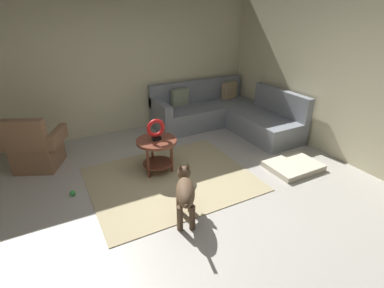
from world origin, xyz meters
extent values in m
cube|color=#B7B2A8|center=(0.00, 0.00, -0.05)|extent=(6.00, 6.00, 0.10)
cube|color=beige|center=(0.00, 2.94, 1.35)|extent=(6.00, 0.12, 2.70)
cube|color=beige|center=(2.94, 0.00, 1.35)|extent=(0.12, 6.00, 2.70)
cube|color=tan|center=(0.15, 0.70, 0.01)|extent=(2.30, 1.90, 0.01)
cube|color=gray|center=(1.73, 2.41, 0.21)|extent=(2.20, 0.85, 0.42)
cube|color=gray|center=(1.73, 2.76, 0.65)|extent=(2.20, 0.14, 0.46)
cube|color=gray|center=(2.41, 1.28, 0.21)|extent=(0.85, 1.40, 0.42)
cube|color=gray|center=(2.76, 1.28, 0.65)|extent=(0.14, 1.40, 0.46)
cube|color=gray|center=(0.71, 2.41, 0.53)|extent=(0.16, 0.85, 0.22)
cube|color=tan|center=(2.48, 2.61, 0.59)|extent=(0.40, 0.19, 0.38)
cube|color=gray|center=(1.23, 2.61, 0.59)|extent=(0.40, 0.20, 0.39)
cube|color=#936B4C|center=(-1.52, 2.03, 0.20)|extent=(0.80, 0.80, 0.40)
cube|color=#936B4C|center=(-1.63, 1.81, 0.64)|extent=(0.60, 0.38, 0.48)
cube|color=#936B4C|center=(-1.84, 2.18, 0.51)|extent=(0.35, 0.59, 0.22)
cube|color=#936B4C|center=(-1.20, 1.88, 0.51)|extent=(0.35, 0.59, 0.22)
cylinder|color=brown|center=(0.07, 0.99, 0.52)|extent=(0.60, 0.60, 0.04)
cylinder|color=brown|center=(0.07, 0.99, 0.15)|extent=(0.45, 0.45, 0.02)
cylinder|color=brown|center=(0.07, 1.21, 0.25)|extent=(0.04, 0.04, 0.50)
cylinder|color=brown|center=(-0.12, 0.88, 0.25)|extent=(0.04, 0.04, 0.50)
cylinder|color=brown|center=(0.25, 0.88, 0.25)|extent=(0.04, 0.04, 0.50)
cube|color=black|center=(0.07, 0.99, 0.57)|extent=(0.12, 0.08, 0.05)
torus|color=red|center=(0.07, 0.99, 0.73)|extent=(0.28, 0.06, 0.28)
cube|color=beige|center=(1.98, 0.08, 0.04)|extent=(0.80, 0.60, 0.09)
cylinder|color=brown|center=(-0.07, -0.05, 0.16)|extent=(0.07, 0.07, 0.32)
cylinder|color=brown|center=(0.05, -0.11, 0.16)|extent=(0.07, 0.07, 0.32)
cylinder|color=brown|center=(-0.20, -0.33, 0.16)|extent=(0.07, 0.07, 0.32)
cylinder|color=brown|center=(-0.07, -0.39, 0.16)|extent=(0.07, 0.07, 0.32)
ellipsoid|color=brown|center=(-0.07, -0.22, 0.40)|extent=(0.41, 0.56, 0.24)
sphere|color=brown|center=(0.05, 0.05, 0.48)|extent=(0.17, 0.17, 0.17)
ellipsoid|color=brown|center=(0.08, 0.12, 0.46)|extent=(0.11, 0.14, 0.07)
cone|color=brown|center=(0.00, 0.06, 0.59)|extent=(0.06, 0.06, 0.07)
cone|color=brown|center=(0.08, 0.03, 0.59)|extent=(0.06, 0.06, 0.07)
cylinder|color=brown|center=(-0.20, -0.50, 0.44)|extent=(0.11, 0.20, 0.16)
sphere|color=green|center=(-1.19, 0.94, 0.04)|extent=(0.08, 0.08, 0.08)
camera|label=1|loc=(-1.31, -2.70, 2.33)|focal=27.35mm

